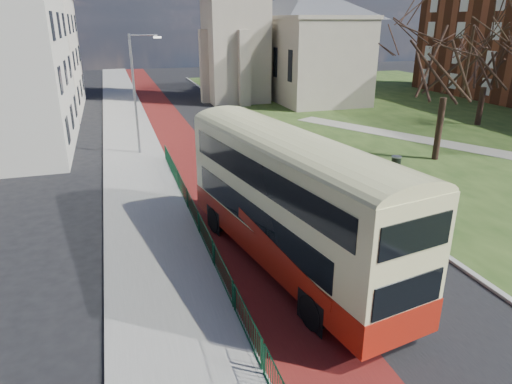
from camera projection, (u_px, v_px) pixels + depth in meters
name	position (u px, v px, depth m)	size (l,w,h in m)	color
ground	(294.00, 267.00, 17.62)	(160.00, 160.00, 0.00)	black
road_carriageway	(216.00, 141.00, 35.88)	(9.00, 120.00, 0.01)	black
bus_lane	(182.00, 144.00, 35.12)	(3.40, 120.00, 0.01)	#591414
pavement_west	(131.00, 147.00, 34.03)	(4.00, 120.00, 0.12)	gray
kerb_west	(158.00, 145.00, 34.59)	(0.25, 120.00, 0.13)	#999993
kerb_east	(264.00, 131.00, 38.94)	(0.25, 80.00, 0.13)	#999993
grass_green	(457.00, 117.00, 44.56)	(40.00, 80.00, 0.04)	#284418
footpath	(504.00, 154.00, 32.15)	(2.20, 36.00, 0.03)	#9E998C
pedestrian_railing	(198.00, 222.00, 20.16)	(0.07, 24.00, 1.12)	#0E3D24
street_block_far	(23.00, 54.00, 45.54)	(10.30, 16.30, 11.50)	beige
streetlamp	(136.00, 89.00, 30.83)	(2.13, 0.18, 8.00)	gray
bus	(289.00, 196.00, 16.72)	(4.82, 12.37, 5.05)	#9A1B0E
winter_tree_near	(451.00, 45.00, 28.54)	(9.21, 9.21, 10.72)	black
winter_tree_far	(489.00, 56.00, 39.30)	(7.39, 7.39, 8.62)	black
litter_bin	(396.00, 164.00, 28.36)	(0.81, 0.81, 1.00)	black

